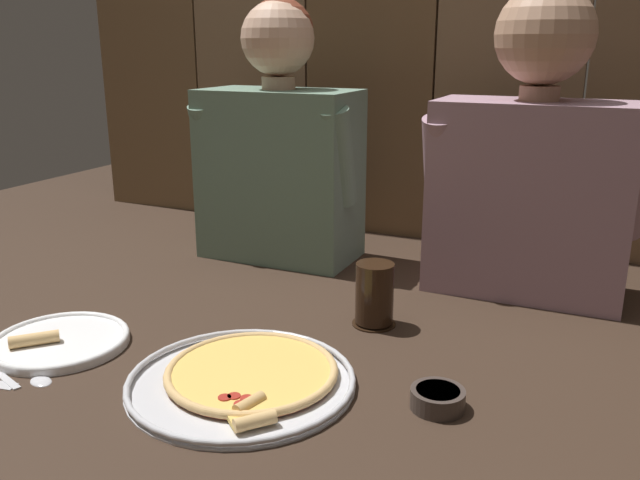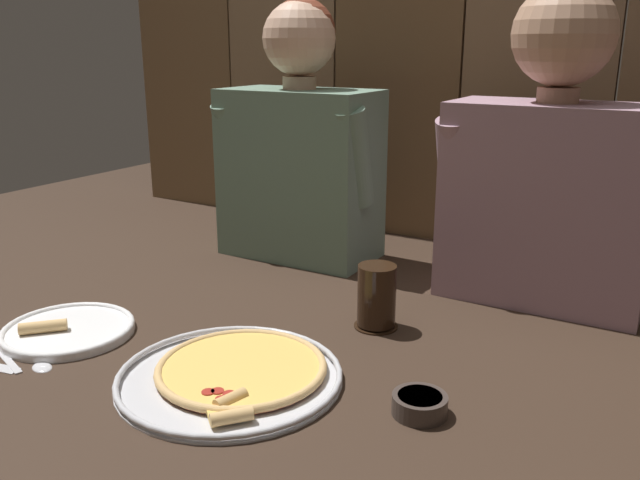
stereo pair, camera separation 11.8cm
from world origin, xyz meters
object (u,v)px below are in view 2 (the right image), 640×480
pizza_tray (235,373)px  dipping_bowl (420,404)px  dinner_plate (68,330)px  diner_left (300,145)px  diner_right (552,158)px  drinking_glass (377,297)px

pizza_tray → dipping_bowl: bearing=9.8°
dinner_plate → diner_left: size_ratio=0.39×
dinner_plate → diner_right: size_ratio=0.37×
pizza_tray → diner_right: size_ratio=0.57×
diner_left → diner_right: bearing=0.1°
dinner_plate → drinking_glass: 0.58m
dinner_plate → pizza_tray: bearing=3.5°
pizza_tray → dinner_plate: dinner_plate is taller
diner_left → diner_right: 0.60m
dipping_bowl → diner_left: bearing=134.8°
diner_left → pizza_tray: bearing=-67.2°
drinking_glass → diner_left: (-0.36, 0.31, 0.22)m
pizza_tray → drinking_glass: drinking_glass is taller
diner_left → dipping_bowl: bearing=-45.2°
pizza_tray → dipping_bowl: dipping_bowl is taller
drinking_glass → dipping_bowl: size_ratio=1.51×
drinking_glass → diner_left: 0.53m
drinking_glass → dipping_bowl: drinking_glass is taller
dipping_bowl → diner_left: diner_left is taller
pizza_tray → diner_right: (0.34, 0.61, 0.29)m
diner_right → dipping_bowl: bearing=-94.2°
pizza_tray → dinner_plate: size_ratio=1.51×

